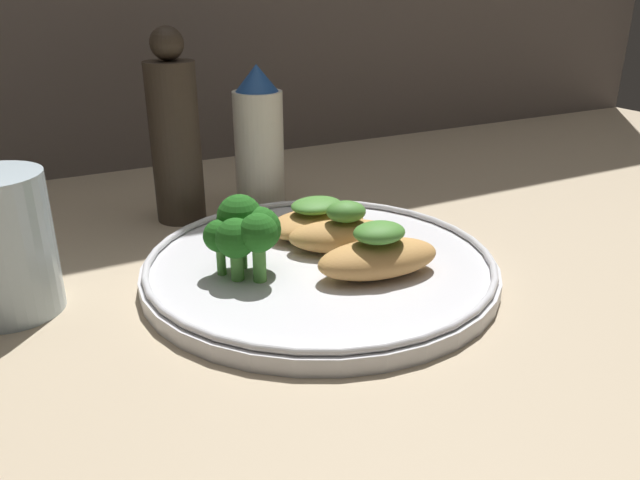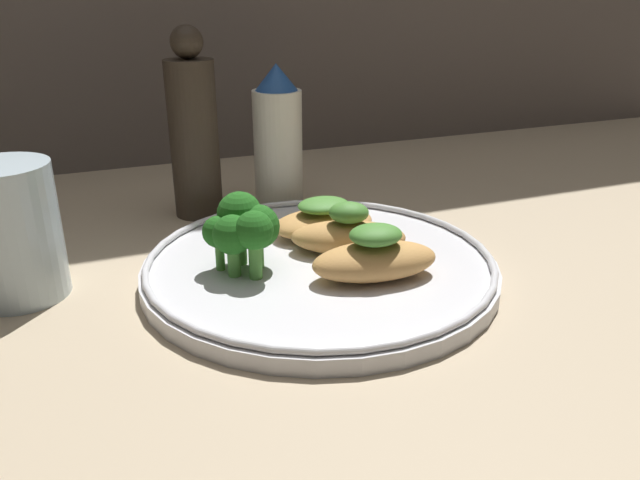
{
  "view_description": "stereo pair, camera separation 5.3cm",
  "coord_description": "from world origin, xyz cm",
  "px_view_note": "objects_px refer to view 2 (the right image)",
  "views": [
    {
      "loc": [
        -22.85,
        -43.41,
        23.88
      ],
      "look_at": [
        0.0,
        0.0,
        3.4
      ],
      "focal_mm": 35.0,
      "sensor_mm": 36.0,
      "label": 1
    },
    {
      "loc": [
        -18.03,
        -45.63,
        23.88
      ],
      "look_at": [
        0.0,
        0.0,
        3.4
      ],
      "focal_mm": 35.0,
      "sensor_mm": 36.0,
      "label": 2
    }
  ],
  "objects_px": {
    "plate": "(320,266)",
    "sauce_bottle": "(278,139)",
    "pepper_grinder": "(194,133)",
    "broccoli_bunch": "(244,228)",
    "drinking_glass": "(11,232)"
  },
  "relations": [
    {
      "from": "sauce_bottle",
      "to": "pepper_grinder",
      "type": "distance_m",
      "value": 0.09
    },
    {
      "from": "plate",
      "to": "drinking_glass",
      "type": "height_order",
      "value": "drinking_glass"
    },
    {
      "from": "pepper_grinder",
      "to": "drinking_glass",
      "type": "height_order",
      "value": "pepper_grinder"
    },
    {
      "from": "drinking_glass",
      "to": "broccoli_bunch",
      "type": "bearing_deg",
      "value": -15.9
    },
    {
      "from": "pepper_grinder",
      "to": "drinking_glass",
      "type": "relative_size",
      "value": 1.8
    },
    {
      "from": "broccoli_bunch",
      "to": "sauce_bottle",
      "type": "xyz_separation_m",
      "value": [
        0.09,
        0.19,
        0.02
      ]
    },
    {
      "from": "plate",
      "to": "pepper_grinder",
      "type": "distance_m",
      "value": 0.22
    },
    {
      "from": "plate",
      "to": "sauce_bottle",
      "type": "distance_m",
      "value": 0.21
    },
    {
      "from": "broccoli_bunch",
      "to": "pepper_grinder",
      "type": "relative_size",
      "value": 0.33
    },
    {
      "from": "broccoli_bunch",
      "to": "plate",
      "type": "bearing_deg",
      "value": -6.46
    },
    {
      "from": "sauce_bottle",
      "to": "drinking_glass",
      "type": "bearing_deg",
      "value": -152.52
    },
    {
      "from": "plate",
      "to": "broccoli_bunch",
      "type": "relative_size",
      "value": 4.65
    },
    {
      "from": "plate",
      "to": "sauce_bottle",
      "type": "relative_size",
      "value": 1.94
    },
    {
      "from": "sauce_bottle",
      "to": "pepper_grinder",
      "type": "relative_size",
      "value": 0.79
    },
    {
      "from": "sauce_bottle",
      "to": "plate",
      "type": "bearing_deg",
      "value": -97.82
    }
  ]
}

